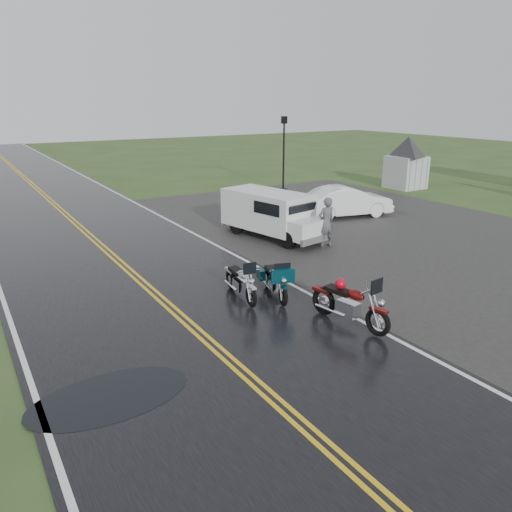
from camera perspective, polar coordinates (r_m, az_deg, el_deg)
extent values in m
plane|color=#2D471E|center=(12.19, -6.40, -9.01)|extent=(120.00, 120.00, 0.00)
cube|color=black|center=(21.14, -18.11, 1.84)|extent=(8.00, 100.00, 0.04)
cube|color=black|center=(22.21, 14.15, 2.90)|extent=(14.00, 24.00, 0.03)
imported|color=#4C4C51|center=(19.03, 8.01, 3.76)|extent=(0.72, 0.50, 1.89)
imported|color=silver|center=(24.27, 10.25, 6.10)|extent=(4.62, 2.46, 1.45)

